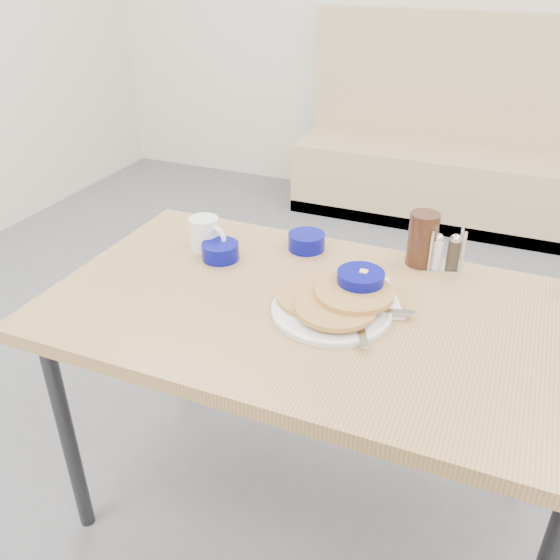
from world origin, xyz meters
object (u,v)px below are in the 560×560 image
at_px(pancake_plate, 333,304).
at_px(creamer_bowl, 220,251).
at_px(booth_bench, 450,164).
at_px(condiment_caddy, 445,254).
at_px(dining_table, 316,327).
at_px(coffee_mug, 205,233).
at_px(amber_tumbler, 423,239).
at_px(grits_setting, 360,288).
at_px(butter_bowl, 307,242).

xyz_separation_m(pancake_plate, creamer_bowl, (-0.40, 0.15, 0.00)).
height_order(booth_bench, condiment_caddy, booth_bench).
height_order(dining_table, coffee_mug, coffee_mug).
relative_size(coffee_mug, amber_tumbler, 0.82).
bearing_deg(grits_setting, amber_tumbler, 68.04).
bearing_deg(pancake_plate, booth_bench, 91.05).
bearing_deg(creamer_bowl, condiment_caddy, 17.80).
distance_m(dining_table, creamer_bowl, 0.39).
relative_size(grits_setting, amber_tumbler, 1.84).
xyz_separation_m(dining_table, condiment_caddy, (0.26, 0.34, 0.11)).
bearing_deg(condiment_caddy, booth_bench, 79.80).
height_order(grits_setting, amber_tumbler, amber_tumbler).
bearing_deg(butter_bowl, pancake_plate, -58.43).
xyz_separation_m(dining_table, coffee_mug, (-0.42, 0.18, 0.11)).
bearing_deg(condiment_caddy, amber_tumbler, 162.93).
relative_size(coffee_mug, creamer_bowl, 1.18).
xyz_separation_m(booth_bench, dining_table, (0.00, -2.53, 0.35)).
relative_size(booth_bench, condiment_caddy, 15.06).
xyz_separation_m(dining_table, amber_tumbler, (0.20, 0.34, 0.14)).
xyz_separation_m(amber_tumbler, condiment_caddy, (0.07, 0.00, -0.03)).
xyz_separation_m(grits_setting, butter_bowl, (-0.23, 0.22, -0.01)).
bearing_deg(amber_tumbler, condiment_caddy, 0.00).
bearing_deg(grits_setting, booth_bench, 92.13).
bearing_deg(condiment_caddy, dining_table, -144.93).
distance_m(coffee_mug, creamer_bowl, 0.09).
distance_m(dining_table, pancake_plate, 0.10).
distance_m(dining_table, amber_tumbler, 0.42).
relative_size(pancake_plate, creamer_bowl, 2.78).
relative_size(booth_bench, creamer_bowl, 17.39).
bearing_deg(dining_table, condiment_caddy, 52.14).
bearing_deg(booth_bench, creamer_bowl, -98.37).
height_order(booth_bench, amber_tumbler, booth_bench).
xyz_separation_m(booth_bench, condiment_caddy, (0.26, -2.19, 0.45)).
distance_m(booth_bench, amber_tumbler, 2.26).
bearing_deg(grits_setting, butter_bowl, 136.13).
relative_size(dining_table, coffee_mug, 10.85).
xyz_separation_m(dining_table, pancake_plate, (0.05, -0.00, 0.08)).
xyz_separation_m(booth_bench, pancake_plate, (0.05, -2.54, 0.43)).
bearing_deg(grits_setting, coffee_mug, 168.45).
bearing_deg(amber_tumbler, pancake_plate, -113.67).
height_order(pancake_plate, condiment_caddy, condiment_caddy).
bearing_deg(condiment_caddy, butter_bowl, 168.55).
bearing_deg(coffee_mug, creamer_bowl, -29.66).
bearing_deg(condiment_caddy, pancake_plate, -139.40).
distance_m(booth_bench, butter_bowl, 2.28).
distance_m(creamer_bowl, amber_tumbler, 0.59).
bearing_deg(booth_bench, condiment_caddy, -83.13).
distance_m(dining_table, grits_setting, 0.15).
bearing_deg(dining_table, amber_tumbler, 59.87).
bearing_deg(pancake_plate, butter_bowl, 121.57).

